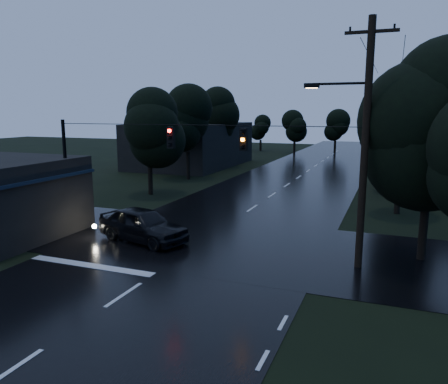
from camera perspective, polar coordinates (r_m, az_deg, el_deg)
The scene contains 16 objects.
ground at distance 12.94m, azimuth -26.27°, elevation -20.40°, with size 160.00×160.00×0.00m, color black.
main_road at distance 38.76m, azimuth 8.22°, elevation 0.87°, with size 12.00×120.00×0.02m, color black.
cross_street at distance 22.03m, azimuth -2.64°, elevation -6.45°, with size 60.00×9.00×0.02m, color black.
building_far_left at distance 52.52m, azimuth -4.25°, elevation 6.20°, with size 10.00×16.00×5.00m, color black.
utility_pole_main at distance 18.32m, azimuth 17.69°, elevation 6.38°, with size 3.50×0.30×10.00m.
utility_pole_far at distance 35.34m, azimuth 20.90°, elevation 5.70°, with size 2.00×0.30×7.50m.
anchor_pole_left at distance 24.57m, azimuth -19.90°, elevation 1.87°, with size 0.18×0.18×6.00m, color black.
span_signals at distance 19.96m, azimuth -2.48°, elevation 7.12°, with size 15.00×0.37×1.12m.
tree_corner_near at distance 20.30m, azimuth 25.58°, elevation 8.29°, with size 4.48×4.48×9.44m.
tree_left_a at distance 34.15m, azimuth -9.81°, elevation 8.38°, with size 3.92×3.92×8.26m.
tree_left_b at distance 41.46m, azimuth -4.78°, elevation 9.37°, with size 4.20×4.20×8.85m.
tree_left_c at distance 50.85m, azimuth -0.38°, elevation 10.03°, with size 4.48×4.48×9.44m.
tree_right_a at distance 29.26m, azimuth 22.35°, elevation 8.16°, with size 4.20×4.20×8.85m.
tree_right_b at distance 37.26m, azimuth 23.17°, elevation 9.02°, with size 4.48×4.48×9.44m.
tree_right_c at distance 47.27m, azimuth 23.62°, elevation 9.58°, with size 4.76×4.76×10.03m.
car at distance 22.20m, azimuth -10.55°, elevation -4.20°, with size 2.01×5.00×1.70m, color black.
Camera 1 is at (8.59, -7.25, 6.42)m, focal length 35.00 mm.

